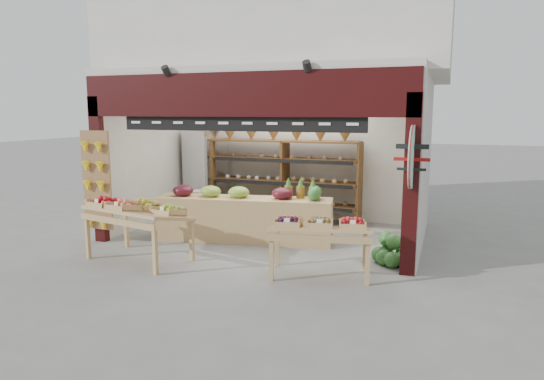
{
  "coord_description": "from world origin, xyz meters",
  "views": [
    {
      "loc": [
        3.23,
        -8.2,
        2.38
      ],
      "look_at": [
        0.31,
        -0.2,
        1.0
      ],
      "focal_mm": 32.0,
      "sensor_mm": 36.0,
      "label": 1
    }
  ],
  "objects_px": {
    "display_table_right": "(320,226)",
    "watermelon_pile": "(391,252)",
    "back_shelving": "(285,163)",
    "refrigerator": "(206,172)",
    "display_table_left": "(135,210)",
    "mid_counter": "(243,217)",
    "cardboard_stack": "(211,213)"
  },
  "relations": [
    {
      "from": "cardboard_stack",
      "to": "mid_counter",
      "type": "xyz_separation_m",
      "value": [
        1.15,
        -0.92,
        0.18
      ]
    },
    {
      "from": "refrigerator",
      "to": "cardboard_stack",
      "type": "height_order",
      "value": "refrigerator"
    },
    {
      "from": "display_table_right",
      "to": "watermelon_pile",
      "type": "height_order",
      "value": "display_table_right"
    },
    {
      "from": "refrigerator",
      "to": "watermelon_pile",
      "type": "height_order",
      "value": "refrigerator"
    },
    {
      "from": "cardboard_stack",
      "to": "watermelon_pile",
      "type": "bearing_deg",
      "value": -19.69
    },
    {
      "from": "refrigerator",
      "to": "display_table_left",
      "type": "distance_m",
      "value": 3.62
    },
    {
      "from": "cardboard_stack",
      "to": "mid_counter",
      "type": "bearing_deg",
      "value": -38.63
    },
    {
      "from": "mid_counter",
      "to": "watermelon_pile",
      "type": "height_order",
      "value": "mid_counter"
    },
    {
      "from": "display_table_left",
      "to": "display_table_right",
      "type": "bearing_deg",
      "value": 4.35
    },
    {
      "from": "cardboard_stack",
      "to": "watermelon_pile",
      "type": "xyz_separation_m",
      "value": [
        3.89,
        -1.39,
        -0.08
      ]
    },
    {
      "from": "mid_counter",
      "to": "display_table_left",
      "type": "bearing_deg",
      "value": -126.81
    },
    {
      "from": "back_shelving",
      "to": "display_table_right",
      "type": "relative_size",
      "value": 2.08
    },
    {
      "from": "display_table_left",
      "to": "refrigerator",
      "type": "bearing_deg",
      "value": 99.35
    },
    {
      "from": "mid_counter",
      "to": "display_table_left",
      "type": "height_order",
      "value": "display_table_left"
    },
    {
      "from": "back_shelving",
      "to": "cardboard_stack",
      "type": "height_order",
      "value": "back_shelving"
    },
    {
      "from": "refrigerator",
      "to": "watermelon_pile",
      "type": "distance_m",
      "value": 5.21
    },
    {
      "from": "refrigerator",
      "to": "display_table_right",
      "type": "bearing_deg",
      "value": -23.93
    },
    {
      "from": "mid_counter",
      "to": "display_table_right",
      "type": "xyz_separation_m",
      "value": [
        1.82,
        -1.39,
        0.29
      ]
    },
    {
      "from": "display_table_right",
      "to": "watermelon_pile",
      "type": "bearing_deg",
      "value": 44.75
    },
    {
      "from": "display_table_left",
      "to": "display_table_right",
      "type": "xyz_separation_m",
      "value": [
        3.03,
        0.23,
        -0.07
      ]
    },
    {
      "from": "display_table_left",
      "to": "watermelon_pile",
      "type": "bearing_deg",
      "value": 16.13
    },
    {
      "from": "display_table_right",
      "to": "watermelon_pile",
      "type": "relative_size",
      "value": 2.54
    },
    {
      "from": "cardboard_stack",
      "to": "display_table_left",
      "type": "height_order",
      "value": "display_table_left"
    },
    {
      "from": "refrigerator",
      "to": "mid_counter",
      "type": "xyz_separation_m",
      "value": [
        1.8,
        -1.95,
        -0.53
      ]
    },
    {
      "from": "back_shelving",
      "to": "mid_counter",
      "type": "height_order",
      "value": "back_shelving"
    },
    {
      "from": "cardboard_stack",
      "to": "refrigerator",
      "type": "bearing_deg",
      "value": 122.19
    },
    {
      "from": "refrigerator",
      "to": "display_table_right",
      "type": "distance_m",
      "value": 4.93
    },
    {
      "from": "display_table_right",
      "to": "mid_counter",
      "type": "bearing_deg",
      "value": 142.74
    },
    {
      "from": "display_table_left",
      "to": "watermelon_pile",
      "type": "distance_m",
      "value": 4.16
    },
    {
      "from": "watermelon_pile",
      "to": "back_shelving",
      "type": "bearing_deg",
      "value": 137.11
    },
    {
      "from": "refrigerator",
      "to": "display_table_left",
      "type": "bearing_deg",
      "value": -61.92
    },
    {
      "from": "refrigerator",
      "to": "mid_counter",
      "type": "relative_size",
      "value": 0.59
    }
  ]
}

